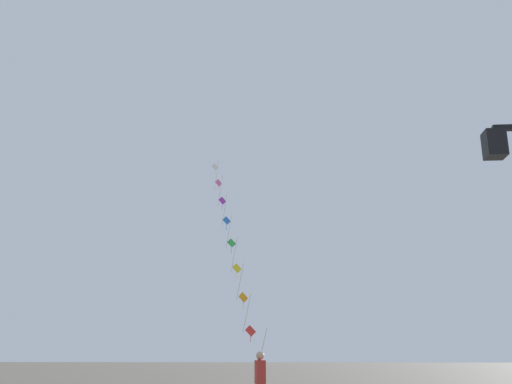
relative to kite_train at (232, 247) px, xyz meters
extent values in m
cube|color=black|center=(5.42, -14.03, -1.12)|extent=(0.28, 0.28, 0.40)
cube|color=beige|center=(5.42, -14.03, -1.12)|extent=(0.19, 0.19, 0.30)
cylinder|color=silver|center=(1.32, -4.18, -4.43)|extent=(0.67, 2.07, 2.19)
cylinder|color=silver|center=(0.82, -2.60, -2.75)|extent=(0.37, 1.13, 1.19)
cylinder|color=silver|center=(0.47, -1.49, -1.57)|extent=(0.37, 1.13, 1.19)
cylinder|color=silver|center=(0.12, -0.38, -0.39)|extent=(0.37, 1.13, 1.19)
cylinder|color=silver|center=(-0.23, 0.73, 0.79)|extent=(0.37, 1.13, 1.19)
cylinder|color=silver|center=(-0.58, 1.84, 1.97)|extent=(0.37, 1.13, 1.19)
cylinder|color=silver|center=(-0.93, 2.95, 3.15)|extent=(0.37, 1.13, 1.19)
cylinder|color=silver|center=(-1.28, 4.06, 4.33)|extent=(0.37, 1.13, 1.19)
cube|color=red|center=(1.00, -3.16, -3.34)|extent=(0.35, 0.13, 0.37)
cylinder|color=red|center=(1.00, -3.16, -3.59)|extent=(0.02, 0.03, 0.20)
cube|color=orange|center=(0.65, -2.05, -2.16)|extent=(0.33, 0.19, 0.37)
cylinder|color=orange|center=(0.65, -2.05, -2.43)|extent=(0.04, 0.05, 0.23)
cube|color=yellow|center=(0.30, -0.94, -0.98)|extent=(0.35, 0.14, 0.37)
cylinder|color=yellow|center=(0.30, -0.94, -1.24)|extent=(0.03, 0.04, 0.22)
cube|color=green|center=(-0.05, 0.17, 0.20)|extent=(0.35, 0.13, 0.37)
cylinder|color=green|center=(-0.05, 0.17, -0.09)|extent=(0.02, 0.02, 0.28)
cube|color=blue|center=(-0.41, 1.29, 1.38)|extent=(0.36, 0.12, 0.37)
cylinder|color=blue|center=(-0.41, 1.29, 1.10)|extent=(0.03, 0.05, 0.26)
cube|color=purple|center=(-0.76, 2.40, 2.56)|extent=(0.34, 0.16, 0.37)
cylinder|color=purple|center=(-0.76, 2.40, 2.28)|extent=(0.03, 0.03, 0.25)
cube|color=pink|center=(-1.11, 3.51, 3.74)|extent=(0.33, 0.19, 0.37)
cylinder|color=pink|center=(-1.11, 3.51, 3.50)|extent=(0.03, 0.03, 0.18)
cube|color=white|center=(-1.46, 4.62, 4.92)|extent=(0.36, 0.12, 0.37)
cylinder|color=white|center=(-1.46, 4.62, 4.62)|extent=(0.03, 0.06, 0.29)
cube|color=#B22D26|center=(1.51, -6.16, -4.51)|extent=(0.33, 0.43, 0.60)
sphere|color=tan|center=(1.51, -6.16, -4.09)|extent=(0.22, 0.22, 0.22)
cylinder|color=#B22D26|center=(1.45, -5.94, -4.34)|extent=(0.18, 0.40, 0.50)
camera|label=1|loc=(2.56, -21.87, -4.00)|focal=39.52mm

